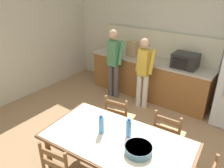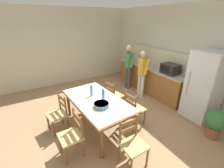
{
  "view_description": "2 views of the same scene",
  "coord_description": "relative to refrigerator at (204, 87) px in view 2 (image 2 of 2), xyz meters",
  "views": [
    {
      "loc": [
        1.29,
        -2.1,
        2.57
      ],
      "look_at": [
        -0.49,
        0.3,
        1.14
      ],
      "focal_mm": 35.0,
      "sensor_mm": 36.0,
      "label": 1
    },
    {
      "loc": [
        2.82,
        -1.55,
        2.45
      ],
      "look_at": [
        -0.08,
        0.17,
        0.99
      ],
      "focal_mm": 24.0,
      "sensor_mm": 36.0,
      "label": 2
    }
  ],
  "objects": [
    {
      "name": "person_at_sink",
      "position": [
        -2.53,
        -0.48,
        0.01
      ],
      "size": [
        0.4,
        0.28,
        1.61
      ],
      "rotation": [
        0.0,
        0.0,
        1.57
      ],
      "color": "#4C4C4C",
      "rests_on": "ground"
    },
    {
      "name": "paper_bag",
      "position": [
        -2.35,
        0.01,
        0.2
      ],
      "size": [
        0.24,
        0.16,
        0.36
      ],
      "primitive_type": "cube",
      "color": "tan",
      "rests_on": "kitchen_counter"
    },
    {
      "name": "kitchen_counter",
      "position": [
        -1.9,
        0.04,
        -0.44
      ],
      "size": [
        2.89,
        0.66,
        0.92
      ],
      "color": "brown",
      "rests_on": "ground"
    },
    {
      "name": "chair_head_end",
      "position": [
        0.23,
        -2.41,
        -0.46
      ],
      "size": [
        0.4,
        0.42,
        0.91
      ],
      "rotation": [
        0.0,
        0.0,
        1.58
      ],
      "color": "brown",
      "rests_on": "ground"
    },
    {
      "name": "bottle_near_centre",
      "position": [
        -1.25,
        -2.52,
        -0.01
      ],
      "size": [
        0.07,
        0.07,
        0.27
      ],
      "color": "#4C8ED6",
      "rests_on": "dining_table"
    },
    {
      "name": "bottle_off_centre",
      "position": [
        -0.93,
        -2.37,
        -0.01
      ],
      "size": [
        0.07,
        0.07,
        0.27
      ],
      "color": "#4C8ED6",
      "rests_on": "dining_table"
    },
    {
      "name": "ground_plane",
      "position": [
        -1.06,
        -2.19,
        -0.9
      ],
      "size": [
        8.32,
        8.32,
        0.0
      ],
      "primitive_type": "plane",
      "color": "#9E7A56"
    },
    {
      "name": "chair_side_far_left",
      "position": [
        -1.5,
        -1.75,
        -0.46
      ],
      "size": [
        0.48,
        0.46,
        0.91
      ],
      "rotation": [
        0.0,
        0.0,
        3.29
      ],
      "color": "brown",
      "rests_on": "ground"
    },
    {
      "name": "microwave",
      "position": [
        -1.08,
        0.02,
        0.17
      ],
      "size": [
        0.5,
        0.39,
        0.3
      ],
      "color": "black",
      "rests_on": "kitchen_counter"
    },
    {
      "name": "person_at_counter",
      "position": [
        -1.75,
        -0.5,
        -0.03
      ],
      "size": [
        0.39,
        0.27,
        1.55
      ],
      "rotation": [
        0.0,
        0.0,
        1.57
      ],
      "color": "silver",
      "rests_on": "ground"
    },
    {
      "name": "wall_back",
      "position": [
        -1.06,
        0.47,
        0.55
      ],
      "size": [
        6.52,
        0.12,
        2.9
      ],
      "primitive_type": "cube",
      "color": "beige",
      "rests_on": "ground"
    },
    {
      "name": "dining_table",
      "position": [
        -1.01,
        -2.5,
        -0.21
      ],
      "size": [
        1.97,
        1.14,
        0.76
      ],
      "rotation": [
        0.0,
        0.0,
        0.08
      ],
      "color": "brown",
      "rests_on": "ground"
    },
    {
      "name": "wall_left",
      "position": [
        -4.32,
        -2.19,
        0.55
      ],
      "size": [
        0.12,
        5.2,
        2.9
      ],
      "primitive_type": "cube",
      "color": "beige",
      "rests_on": "ground"
    },
    {
      "name": "chair_side_near_right",
      "position": [
        -0.52,
        -3.26,
        -0.46
      ],
      "size": [
        0.44,
        0.42,
        0.91
      ],
      "rotation": [
        0.0,
        0.0,
        0.06
      ],
      "color": "brown",
      "rests_on": "ground"
    },
    {
      "name": "chair_side_far_right",
      "position": [
        -0.65,
        -1.68,
        -0.46
      ],
      "size": [
        0.45,
        0.43,
        0.91
      ],
      "rotation": [
        0.0,
        0.0,
        3.21
      ],
      "color": "brown",
      "rests_on": "ground"
    },
    {
      "name": "serving_bowl",
      "position": [
        -0.67,
        -2.55,
        -0.09
      ],
      "size": [
        0.32,
        0.32,
        0.09
      ],
      "color": "slate",
      "rests_on": "dining_table"
    },
    {
      "name": "chair_side_near_left",
      "position": [
        -1.38,
        -3.33,
        -0.46
      ],
      "size": [
        0.48,
        0.46,
        0.91
      ],
      "rotation": [
        0.0,
        0.0,
        0.16
      ],
      "color": "brown",
      "rests_on": "ground"
    },
    {
      "name": "refrigerator",
      "position": [
        0.0,
        0.0,
        0.0
      ],
      "size": [
        0.7,
        0.73,
        1.8
      ],
      "color": "silver",
      "rests_on": "ground"
    },
    {
      "name": "potted_plant",
      "position": [
        0.63,
        -0.43,
        -0.52
      ],
      "size": [
        0.44,
        0.44,
        0.67
      ],
      "color": "brown",
      "rests_on": "ground"
    },
    {
      "name": "counter_splashback",
      "position": [
        -1.89,
        0.35,
        0.32
      ],
      "size": [
        2.85,
        0.03,
        0.6
      ],
      "primitive_type": "cube",
      "color": "beige",
      "rests_on": "kitchen_counter"
    }
  ]
}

